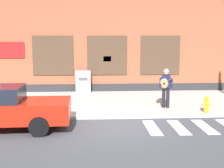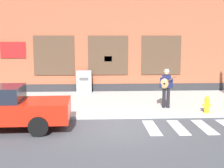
{
  "view_description": "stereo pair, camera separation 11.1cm",
  "coord_description": "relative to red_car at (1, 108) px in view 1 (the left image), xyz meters",
  "views": [
    {
      "loc": [
        -0.82,
        -10.79,
        3.13
      ],
      "look_at": [
        -0.07,
        1.47,
        1.36
      ],
      "focal_mm": 50.0,
      "sensor_mm": 36.0,
      "label": 1
    },
    {
      "loc": [
        -0.71,
        -10.8,
        3.13
      ],
      "look_at": [
        -0.07,
        1.47,
        1.36
      ],
      "focal_mm": 50.0,
      "sensor_mm": 36.0,
      "label": 2
    }
  ],
  "objects": [
    {
      "name": "building_backdrop",
      "position": [
        3.99,
        9.2,
        3.84
      ],
      "size": [
        28.0,
        4.06,
        9.24
      ],
      "color": "brown",
      "rests_on": "ground"
    },
    {
      "name": "ground_plane",
      "position": [
        3.99,
        0.04,
        -0.77
      ],
      "size": [
        160.0,
        160.0,
        0.0
      ],
      "primitive_type": "plane",
      "color": "#424449"
    },
    {
      "name": "red_car",
      "position": [
        0.0,
        0.0,
        0.0
      ],
      "size": [
        4.65,
        2.07,
        1.53
      ],
      "color": "red",
      "rests_on": "ground"
    },
    {
      "name": "crosswalk",
      "position": [
        7.65,
        -0.08,
        -0.76
      ],
      "size": [
        5.2,
        1.9,
        0.01
      ],
      "color": "silver",
      "rests_on": "ground"
    },
    {
      "name": "sidewalk",
      "position": [
        3.99,
        4.21,
        -0.71
      ],
      "size": [
        28.0,
        5.98,
        0.12
      ],
      "color": "#ADAAA3",
      "rests_on": "ground"
    },
    {
      "name": "utility_box",
      "position": [
        2.62,
        6.75,
        -0.02
      ],
      "size": [
        0.84,
        0.57,
        1.26
      ],
      "color": "#9E9E9E",
      "rests_on": "sidewalk"
    },
    {
      "name": "fire_hydrant",
      "position": [
        7.83,
        1.57,
        -0.3
      ],
      "size": [
        0.38,
        0.2,
        0.7
      ],
      "color": "gold",
      "rests_on": "sidewalk"
    },
    {
      "name": "busker",
      "position": [
        6.35,
        2.59,
        0.33
      ],
      "size": [
        0.72,
        0.64,
        1.72
      ],
      "color": "black",
      "rests_on": "sidewalk"
    }
  ]
}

